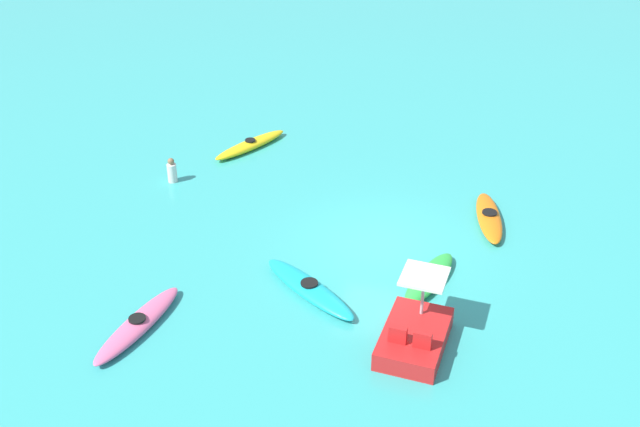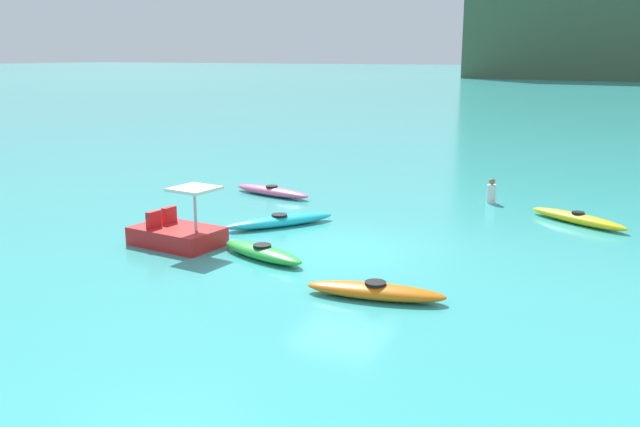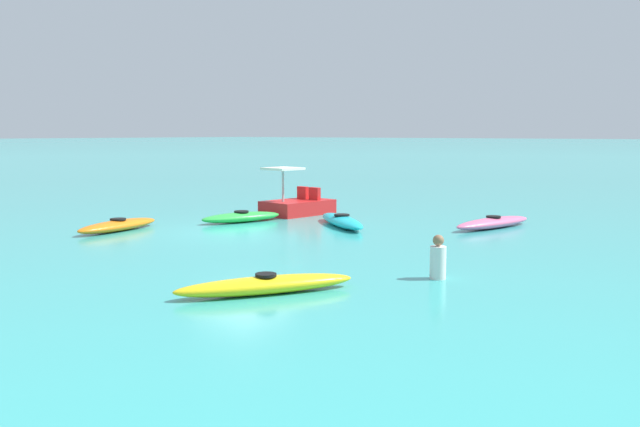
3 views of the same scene
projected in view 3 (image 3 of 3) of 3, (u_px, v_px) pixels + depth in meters
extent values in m
plane|color=#38ADA8|center=(243.00, 232.00, 20.19)|extent=(600.00, 600.00, 0.00)
ellipsoid|color=orange|center=(118.00, 225.00, 20.34)|extent=(3.11, 1.24, 0.32)
cylinder|color=black|center=(118.00, 219.00, 20.32)|extent=(0.54, 0.54, 0.05)
ellipsoid|color=green|center=(241.00, 217.00, 22.32)|extent=(2.87, 1.52, 0.32)
cylinder|color=black|center=(241.00, 212.00, 22.29)|extent=(0.58, 0.58, 0.05)
ellipsoid|color=pink|center=(493.00, 223.00, 20.95)|extent=(3.48, 1.33, 0.32)
cylinder|color=black|center=(493.00, 217.00, 20.93)|extent=(0.52, 0.52, 0.05)
ellipsoid|color=#19B7C6|center=(342.00, 221.00, 21.38)|extent=(2.70, 3.29, 0.32)
cylinder|color=black|center=(342.00, 215.00, 21.36)|extent=(0.67, 0.67, 0.05)
ellipsoid|color=yellow|center=(266.00, 285.00, 12.41)|extent=(3.20, 2.17, 0.32)
cylinder|color=black|center=(266.00, 275.00, 12.39)|extent=(0.52, 0.52, 0.05)
cube|color=red|center=(298.00, 207.00, 24.40)|extent=(2.53, 1.73, 0.50)
cube|color=red|center=(315.00, 194.00, 24.53)|extent=(0.20, 0.45, 0.44)
cube|color=red|center=(303.00, 193.00, 24.95)|extent=(0.20, 0.45, 0.44)
cylinder|color=#B2B2B7|center=(283.00, 186.00, 23.81)|extent=(0.08, 0.08, 1.10)
cube|color=silver|center=(283.00, 169.00, 23.74)|extent=(1.20, 1.20, 0.08)
cylinder|color=silver|center=(438.00, 263.00, 13.66)|extent=(0.44, 0.44, 0.65)
sphere|color=#8C6647|center=(438.00, 240.00, 13.60)|extent=(0.22, 0.22, 0.22)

